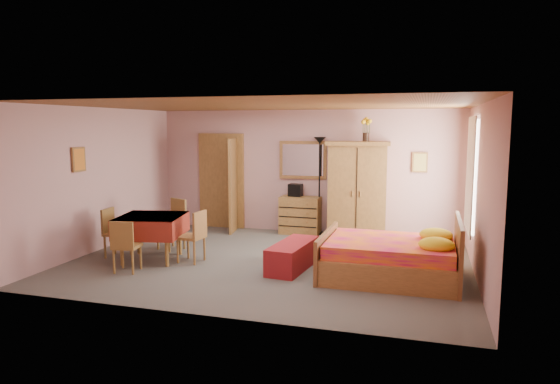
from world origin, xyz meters
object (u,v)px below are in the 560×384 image
(chest_of_drawers, at_px, (300,215))
(floor_lamp, at_px, (319,186))
(wall_mirror, at_px, (303,160))
(chair_south, at_px, (127,246))
(wardrobe, at_px, (357,191))
(chair_north, at_px, (171,225))
(chair_west, at_px, (117,233))
(bed, at_px, (390,247))
(stereo, at_px, (295,190))
(sunflower_vase, at_px, (366,129))
(dining_table, at_px, (152,238))
(chair_east, at_px, (191,236))
(bench, at_px, (293,256))

(chest_of_drawers, relative_size, floor_lamp, 0.41)
(wall_mirror, distance_m, chair_south, 4.27)
(wardrobe, relative_size, chair_north, 2.12)
(floor_lamp, distance_m, chair_west, 4.14)
(chair_south, bearing_deg, bed, 3.11)
(chest_of_drawers, distance_m, stereo, 0.54)
(wall_mirror, bearing_deg, sunflower_vase, -13.36)
(chest_of_drawers, relative_size, wardrobe, 0.43)
(floor_lamp, bearing_deg, stereo, -173.65)
(stereo, bearing_deg, wall_mirror, 53.73)
(wall_mirror, distance_m, dining_table, 3.69)
(chair_east, bearing_deg, chair_west, 98.25)
(bench, xyz_separation_m, chair_west, (-3.11, -0.16, 0.21))
(sunflower_vase, height_order, bed, sunflower_vase)
(bed, bearing_deg, chair_north, 171.52)
(wardrobe, xyz_separation_m, chair_south, (-3.13, -3.33, -0.57))
(sunflower_vase, height_order, chair_north, sunflower_vase)
(bed, xyz_separation_m, chair_north, (-4.00, 0.62, -0.01))
(chest_of_drawers, height_order, floor_lamp, floor_lamp)
(chest_of_drawers, xyz_separation_m, sunflower_vase, (1.35, -0.06, 1.80))
(floor_lamp, xyz_separation_m, chair_south, (-2.31, -3.54, -0.61))
(bed, height_order, bench, bed)
(floor_lamp, bearing_deg, chest_of_drawers, -164.69)
(floor_lamp, bearing_deg, chair_north, -138.55)
(wardrobe, xyz_separation_m, dining_table, (-3.12, -2.61, -0.60))
(bench, distance_m, dining_table, 2.45)
(chair_north, height_order, chair_east, chair_north)
(sunflower_vase, relative_size, dining_table, 0.46)
(stereo, distance_m, dining_table, 3.34)
(chest_of_drawers, relative_size, chair_east, 0.96)
(chair_north, bearing_deg, chair_west, 73.85)
(stereo, relative_size, chair_east, 0.32)
(bench, relative_size, chair_east, 1.45)
(wall_mirror, xyz_separation_m, chair_east, (-1.22, -2.85, -1.11))
(sunflower_vase, bearing_deg, dining_table, -140.90)
(chair_south, bearing_deg, sunflower_vase, 36.96)
(stereo, bearing_deg, chair_east, -112.29)
(bed, relative_size, chair_north, 2.19)
(floor_lamp, xyz_separation_m, bed, (1.66, -2.69, -0.55))
(stereo, bearing_deg, dining_table, -123.04)
(dining_table, bearing_deg, chair_south, -90.84)
(wardrobe, height_order, chair_east, wardrobe)
(bench, distance_m, chair_north, 2.56)
(bed, bearing_deg, wall_mirror, 126.43)
(chest_of_drawers, height_order, bed, bed)
(chest_of_drawers, xyz_separation_m, bench, (0.52, -2.54, -0.18))
(chest_of_drawers, relative_size, chair_north, 0.91)
(chair_west, bearing_deg, chair_east, 88.63)
(chair_north, bearing_deg, dining_table, 118.14)
(chair_west, relative_size, chair_east, 0.97)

